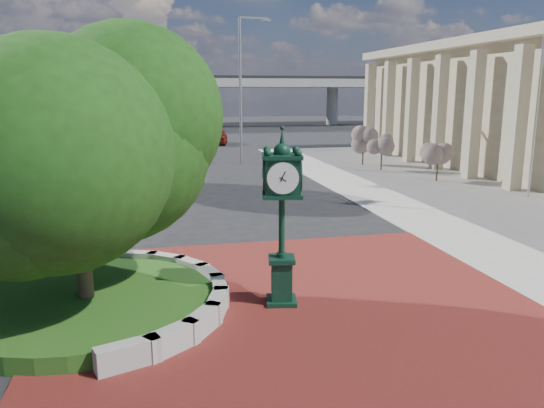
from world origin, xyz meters
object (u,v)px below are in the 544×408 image
at_px(parked_car, 218,137).
at_px(street_lamp_near, 244,79).
at_px(street_lamp_far, 156,94).
at_px(post_clock, 282,211).
at_px(flagpole_b, 538,97).

xyz_separation_m(parked_car, street_lamp_near, (0.19, -15.24, 5.33)).
bearing_deg(street_lamp_far, post_clock, -86.63).
bearing_deg(post_clock, parked_car, 85.44).
height_order(parked_car, street_lamp_far, street_lamp_far).
relative_size(parked_car, street_lamp_near, 0.43).
xyz_separation_m(street_lamp_near, street_lamp_far, (-6.10, 17.38, -1.10)).
bearing_deg(street_lamp_far, flagpole_b, -61.76).
height_order(post_clock, flagpole_b, flagpole_b).
bearing_deg(parked_car, flagpole_b, -58.49).
xyz_separation_m(post_clock, street_lamp_near, (3.52, 26.48, 3.69)).
height_order(post_clock, street_lamp_far, street_lamp_far).
height_order(flagpole_b, street_lamp_far, flagpole_b).
bearing_deg(post_clock, street_lamp_far, 93.37).
height_order(post_clock, parked_car, post_clock).
distance_m(post_clock, flagpole_b, 18.77).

